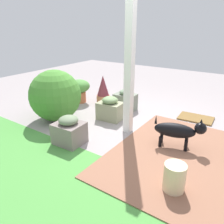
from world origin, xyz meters
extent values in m
plane|color=#9B9191|center=(0.00, 0.00, 0.00)|extent=(12.00, 12.00, 0.00)
cube|color=#926049|center=(-0.84, 0.37, 0.01)|extent=(1.80, 2.40, 0.02)
cube|color=white|center=(0.19, 0.09, 1.22)|extent=(0.13, 0.13, 2.45)
cube|color=gray|center=(0.76, -0.77, 0.18)|extent=(0.46, 0.33, 0.36)
ellipsoid|color=slate|center=(0.76, -0.77, 0.40)|extent=(0.25, 0.25, 0.11)
cube|color=gray|center=(0.74, -0.17, 0.17)|extent=(0.50, 0.37, 0.34)
ellipsoid|color=#75915D|center=(0.74, -0.17, 0.40)|extent=(0.31, 0.31, 0.14)
cube|color=gray|center=(0.73, 0.97, 0.17)|extent=(0.46, 0.41, 0.34)
ellipsoid|color=#6B7C5C|center=(0.73, 0.97, 0.39)|extent=(0.30, 0.30, 0.14)
sphere|color=#478A32|center=(1.60, 0.43, 0.49)|extent=(0.98, 0.98, 0.98)
cylinder|color=#BB754D|center=(1.40, -0.82, 0.11)|extent=(0.31, 0.31, 0.21)
cone|color=maroon|center=(1.40, -0.82, 0.44)|extent=(0.28, 0.28, 0.46)
cylinder|color=#BC6743|center=(1.94, -0.61, 0.13)|extent=(0.30, 0.30, 0.26)
ellipsoid|color=#539441|center=(1.94, -0.61, 0.39)|extent=(0.50, 0.50, 0.30)
ellipsoid|color=black|center=(-0.67, 0.18, 0.29)|extent=(0.63, 0.34, 0.22)
sphere|color=black|center=(-1.01, 0.09, 0.38)|extent=(0.17, 0.17, 0.17)
cone|color=black|center=(-1.00, 0.05, 0.47)|extent=(0.05, 0.05, 0.07)
cone|color=black|center=(-1.02, 0.14, 0.47)|extent=(0.05, 0.05, 0.07)
cylinder|color=black|center=(-0.83, 0.07, 0.09)|extent=(0.05, 0.05, 0.18)
cylinder|color=black|center=(-0.87, 0.20, 0.09)|extent=(0.05, 0.05, 0.18)
cylinder|color=black|center=(-0.47, 0.16, 0.09)|extent=(0.05, 0.05, 0.18)
cylinder|color=black|center=(-0.51, 0.29, 0.09)|extent=(0.05, 0.05, 0.18)
cone|color=black|center=(-0.39, 0.25, 0.43)|extent=(0.04, 0.04, 0.14)
cylinder|color=beige|center=(-1.01, 1.09, 0.17)|extent=(0.25, 0.25, 0.34)
cube|color=brown|center=(-0.66, -1.14, 0.01)|extent=(0.67, 0.47, 0.03)
camera|label=1|loc=(-1.58, 3.15, 1.76)|focal=35.63mm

